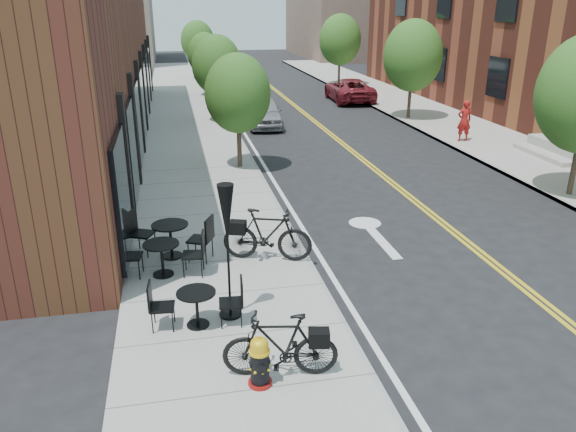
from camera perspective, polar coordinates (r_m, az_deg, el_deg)
ground at (r=11.52m, az=3.72°, el=-7.38°), size 120.00×120.00×0.00m
sidewalk_near at (r=20.50m, az=-9.15°, el=5.42°), size 4.00×70.00×0.12m
sidewalk_far at (r=24.14m, az=20.78°, el=6.68°), size 4.00×70.00×0.12m
building_near at (r=24.13m, az=-21.28°, el=14.95°), size 5.00×28.00×7.00m
bg_building_left at (r=58.00m, az=-17.93°, el=19.58°), size 8.00×14.00×10.00m
tree_near_a at (r=19.10m, az=-5.13°, el=12.28°), size 2.20×2.20×3.81m
tree_near_b at (r=26.99m, az=-7.25°, el=14.97°), size 2.30×2.30×3.98m
tree_near_c at (r=34.95m, az=-8.41°, el=15.94°), size 2.10×2.10×3.67m
tree_near_d at (r=42.90m, az=-9.18°, el=17.15°), size 2.40×2.40×4.11m
tree_far_b at (r=28.26m, az=12.56°, el=15.61°), size 2.80×2.80×4.62m
tree_far_c at (r=39.51m, az=5.31°, el=17.40°), size 2.80×2.80×4.62m
fire_hydrant at (r=8.52m, az=-2.90°, el=-14.59°), size 0.40×0.40×0.83m
bicycle_left at (r=8.62m, az=-0.79°, el=-13.00°), size 1.81×0.81×1.05m
bicycle_right at (r=12.22m, az=-2.12°, el=-1.92°), size 2.04×1.17×1.18m
bistro_set_a at (r=9.99m, az=-9.26°, el=-8.78°), size 1.61×0.74×0.86m
bistro_set_b at (r=11.87m, az=-12.70°, el=-3.83°), size 1.76×0.85×0.93m
bistro_set_c at (r=12.66m, az=-11.84°, el=-1.95°), size 1.89×1.22×1.01m
patio_umbrella at (r=9.64m, az=-6.24°, el=-0.78°), size 0.40×0.40×2.50m
parked_car_a at (r=26.45m, az=-2.39°, el=10.47°), size 1.90×3.95×1.30m
parked_car_b at (r=31.94m, az=-4.92°, el=12.51°), size 1.96×4.96×1.61m
parked_car_c at (r=36.52m, az=-4.95°, el=13.40°), size 2.02×4.82×1.39m
parked_car_far at (r=33.55m, az=6.24°, el=12.62°), size 2.45×4.87×1.32m
pedestrian at (r=24.10m, az=17.47°, el=9.22°), size 0.62×0.42×1.66m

